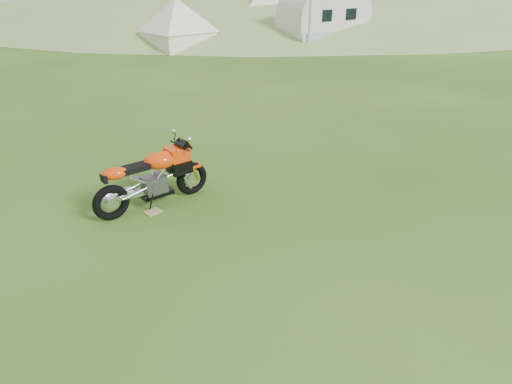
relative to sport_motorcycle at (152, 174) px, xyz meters
name	(u,v)px	position (x,y,z in m)	size (l,w,h in m)	color
ground	(285,252)	(1.35, -2.06, -0.57)	(120.00, 120.00, 0.00)	#2B4E10
hillside	(314,12)	(25.35, 37.94, -0.57)	(80.00, 64.00, 8.00)	#779F51
hedgerow	(314,12)	(25.35, 37.94, -0.57)	(36.00, 1.20, 8.60)	black
sport_motorcycle	(152,174)	(0.00, 0.00, 0.00)	(1.90, 0.47, 1.14)	#E63B08
plywood_board	(153,212)	(-0.09, -0.22, -0.56)	(0.24, 0.20, 0.02)	tan
tent_mid	(178,23)	(4.78, 16.92, 0.71)	(2.95, 2.95, 2.55)	white
tent_right	(265,13)	(11.00, 19.65, 0.90)	(3.39, 3.39, 2.93)	silver
caravan	(325,22)	(12.33, 14.82, 0.66)	(5.26, 2.35, 2.46)	silver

